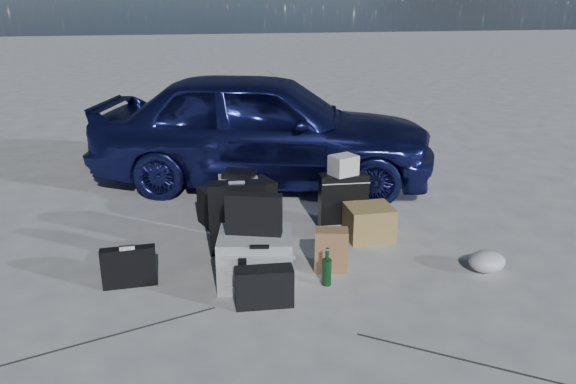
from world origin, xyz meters
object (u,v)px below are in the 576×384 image
(car, at_px, (264,128))
(duffel_bag, at_px, (238,202))
(briefcase, at_px, (129,267))
(suitcase_right, at_px, (343,202))
(cardboard_box, at_px, (369,222))
(suitcase_left, at_px, (238,218))
(green_bottle, at_px, (327,267))
(pelican_case, at_px, (256,258))

(car, height_order, duffel_bag, car)
(briefcase, distance_m, suitcase_right, 2.08)
(cardboard_box, bearing_deg, suitcase_right, 123.37)
(suitcase_left, relative_size, green_bottle, 2.16)
(briefcase, xyz_separation_m, green_bottle, (1.49, -0.27, -0.01))
(car, xyz_separation_m, cardboard_box, (0.70, -1.79, -0.51))
(suitcase_left, relative_size, duffel_bag, 0.86)
(briefcase, xyz_separation_m, cardboard_box, (2.10, 0.52, -0.01))
(car, distance_m, briefcase, 2.75)
(green_bottle, bearing_deg, suitcase_left, 129.73)
(suitcase_left, bearing_deg, cardboard_box, 6.85)
(suitcase_left, xyz_separation_m, suitcase_right, (1.04, 0.33, -0.04))
(cardboard_box, xyz_separation_m, green_bottle, (-0.61, -0.79, -0.01))
(duffel_bag, bearing_deg, suitcase_right, -43.82)
(pelican_case, bearing_deg, duffel_bag, 99.83)
(car, distance_m, suitcase_left, 1.96)
(duffel_bag, bearing_deg, briefcase, -149.25)
(suitcase_left, distance_m, green_bottle, 0.96)
(suitcase_right, distance_m, cardboard_box, 0.34)
(car, bearing_deg, pelican_case, -173.61)
(pelican_case, height_order, briefcase, pelican_case)
(car, relative_size, cardboard_box, 9.52)
(suitcase_left, bearing_deg, duffel_bag, 87.90)
(cardboard_box, height_order, green_bottle, cardboard_box)
(suitcase_right, height_order, cardboard_box, suitcase_right)
(suitcase_right, relative_size, cardboard_box, 1.32)
(cardboard_box, bearing_deg, pelican_case, -150.29)
(suitcase_left, relative_size, suitcase_right, 1.16)
(suitcase_left, bearing_deg, suitcase_right, 21.37)
(pelican_case, relative_size, suitcase_right, 1.03)
(briefcase, relative_size, suitcase_right, 0.75)
(pelican_case, height_order, duffel_bag, pelican_case)
(car, bearing_deg, green_bottle, -161.37)
(car, bearing_deg, suitcase_left, -178.88)
(suitcase_right, height_order, duffel_bag, suitcase_right)
(suitcase_right, bearing_deg, cardboard_box, -53.82)
(cardboard_box, bearing_deg, car, 111.36)
(car, height_order, pelican_case, car)
(briefcase, distance_m, cardboard_box, 2.16)
(briefcase, xyz_separation_m, duffel_bag, (0.96, 1.20, 0.03))
(suitcase_right, xyz_separation_m, duffel_bag, (-0.96, 0.41, -0.09))
(car, relative_size, duffel_bag, 5.30)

